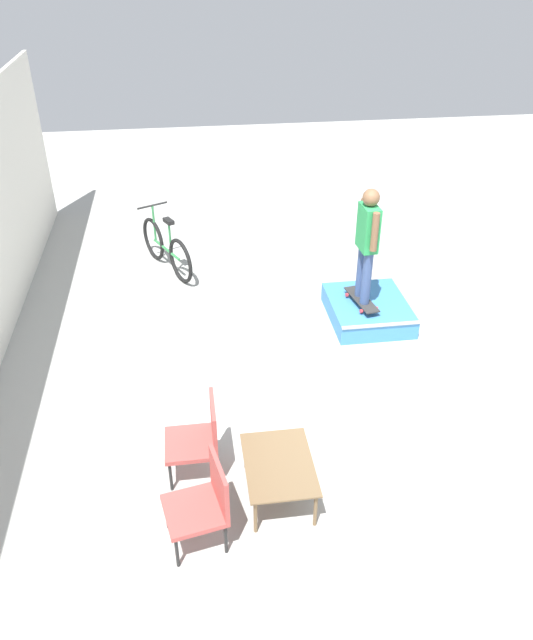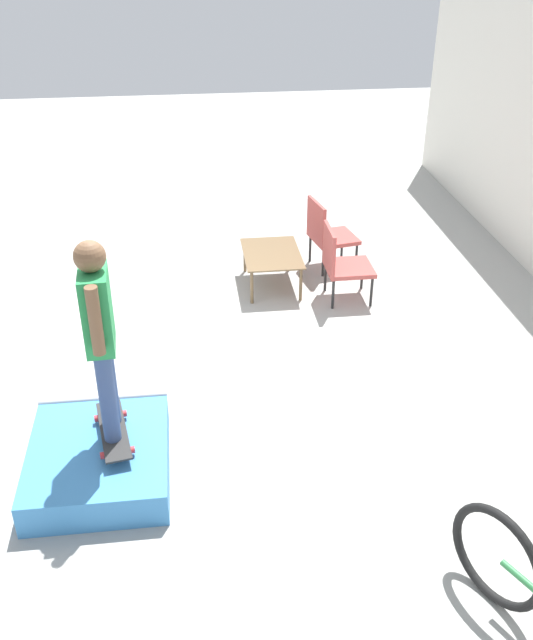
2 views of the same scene
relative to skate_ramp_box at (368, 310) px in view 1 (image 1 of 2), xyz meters
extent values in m
plane|color=#A8A8A3|center=(-1.34, 0.53, -0.14)|extent=(24.00, 24.00, 0.00)
cube|color=#3D84C6|center=(0.00, 0.00, 0.00)|extent=(1.26, 1.08, 0.28)
cylinder|color=#B7B7BC|center=(-0.62, 0.00, 0.14)|extent=(0.05, 1.08, 0.05)
cube|color=#2D2D2D|center=(-0.07, 0.13, 0.23)|extent=(0.78, 0.33, 0.02)
cylinder|color=red|center=(0.14, 0.28, 0.19)|extent=(0.06, 0.04, 0.05)
cylinder|color=red|center=(0.18, 0.06, 0.19)|extent=(0.06, 0.04, 0.05)
cylinder|color=red|center=(-0.32, 0.20, 0.19)|extent=(0.06, 0.04, 0.05)
cylinder|color=red|center=(-0.28, -0.03, 0.19)|extent=(0.06, 0.04, 0.05)
cylinder|color=#384C7A|center=(-0.18, 0.12, 0.62)|extent=(0.13, 0.13, 0.77)
cylinder|color=#384C7A|center=(0.04, 0.13, 0.62)|extent=(0.13, 0.13, 0.77)
cube|color=#28934C|center=(-0.07, 0.13, 1.31)|extent=(0.39, 0.22, 0.61)
cylinder|color=brown|center=(-0.31, 0.12, 1.36)|extent=(0.09, 0.09, 0.52)
cylinder|color=brown|center=(0.17, 0.14, 1.36)|extent=(0.09, 0.09, 0.52)
sphere|color=brown|center=(-0.07, 0.13, 1.73)|extent=(0.22, 0.22, 0.22)
cube|color=brown|center=(-3.09, 1.77, 0.27)|extent=(0.93, 0.66, 0.02)
cylinder|color=brown|center=(-3.50, 1.49, 0.06)|extent=(0.04, 0.04, 0.41)
cylinder|color=brown|center=(-2.67, 1.49, 0.06)|extent=(0.04, 0.04, 0.41)
cylinder|color=brown|center=(-3.50, 2.05, 0.06)|extent=(0.04, 0.04, 0.41)
cylinder|color=brown|center=(-2.67, 2.05, 0.06)|extent=(0.04, 0.04, 0.41)
cylinder|color=black|center=(-3.34, 2.86, 0.04)|extent=(0.03, 0.03, 0.36)
cylinder|color=black|center=(-3.77, 2.78, 0.04)|extent=(0.03, 0.03, 0.36)
cylinder|color=black|center=(-3.26, 2.43, 0.04)|extent=(0.03, 0.03, 0.36)
cylinder|color=black|center=(-3.69, 2.34, 0.04)|extent=(0.03, 0.03, 0.36)
cube|color=#B74C47|center=(-3.51, 2.60, 0.25)|extent=(0.61, 0.61, 0.05)
cube|color=#B74C47|center=(-3.47, 2.37, 0.50)|extent=(0.52, 0.14, 0.47)
cylinder|color=black|center=(-2.44, 2.82, 0.04)|extent=(0.03, 0.03, 0.36)
cylinder|color=black|center=(-2.88, 2.82, 0.04)|extent=(0.03, 0.03, 0.36)
cylinder|color=black|center=(-2.44, 2.38, 0.04)|extent=(0.03, 0.03, 0.36)
cylinder|color=black|center=(-2.88, 2.38, 0.04)|extent=(0.03, 0.03, 0.36)
cube|color=#B74C47|center=(-2.66, 2.60, 0.25)|extent=(0.52, 0.52, 0.05)
cube|color=#B74C47|center=(-2.66, 2.36, 0.50)|extent=(0.52, 0.04, 0.47)
torus|color=black|center=(2.39, 3.05, 0.22)|extent=(0.67, 0.37, 0.72)
torus|color=black|center=(1.50, 2.62, 0.22)|extent=(0.67, 0.37, 0.72)
cylinder|color=#338447|center=(1.94, 2.83, 0.22)|extent=(0.82, 0.43, 0.04)
cylinder|color=#338447|center=(1.78, 2.75, 0.48)|extent=(0.04, 0.04, 0.53)
cube|color=black|center=(1.78, 2.75, 0.78)|extent=(0.24, 0.19, 0.06)
cylinder|color=#338447|center=(2.30, 3.01, 0.53)|extent=(0.04, 0.04, 0.63)
cylinder|color=black|center=(2.30, 3.01, 0.85)|extent=(0.26, 0.48, 0.03)
camera|label=1|loc=(-7.35, 2.49, 4.63)|focal=35.00mm
camera|label=2|loc=(4.45, 0.79, 3.78)|focal=40.00mm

